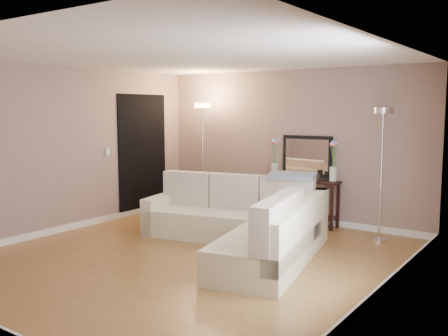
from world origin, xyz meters
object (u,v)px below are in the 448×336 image
Objects in this scene: floor_lamp_lit at (203,136)px; floor_lamp_unlit at (382,148)px; console_table at (298,199)px; sectional_sofa at (246,223)px.

floor_lamp_lit is 3.34m from floor_lamp_unlit.
floor_lamp_lit is at bearing -173.73° from console_table.
console_table is at bearing 6.27° from floor_lamp_lit.
console_table is 1.78m from floor_lamp_unlit.
floor_lamp_unlit is at bearing -1.63° from floor_lamp_lit.
sectional_sofa is 2.50× the size of console_table.
console_table is 2.12m from floor_lamp_lit.
floor_lamp_unlit is at bearing 44.70° from sectional_sofa.
floor_lamp_unlit is (3.34, -0.10, -0.06)m from floor_lamp_lit.
floor_lamp_unlit is (1.48, -0.30, 0.94)m from console_table.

